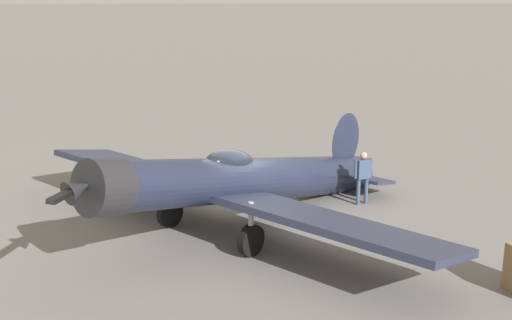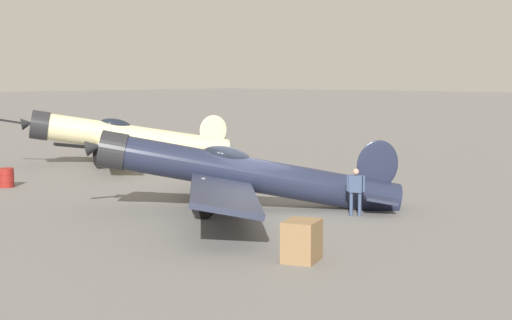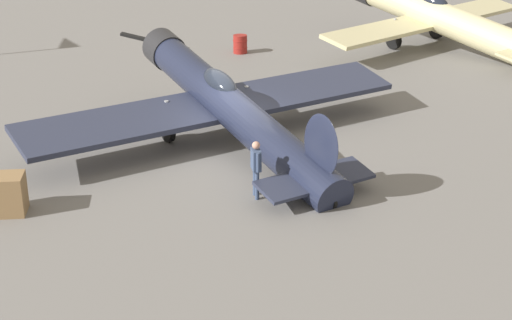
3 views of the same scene
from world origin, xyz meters
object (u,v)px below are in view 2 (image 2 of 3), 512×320
(airplane_mid_apron, at_px, (125,138))
(fuel_drum, at_px, (6,178))
(airplane_foreground, at_px, (240,174))
(equipment_crate, at_px, (302,241))
(ground_crew_mechanic, at_px, (356,187))

(airplane_mid_apron, distance_m, fuel_drum, 9.27)
(airplane_foreground, height_order, fuel_drum, airplane_foreground)
(airplane_mid_apron, height_order, equipment_crate, airplane_mid_apron)
(ground_crew_mechanic, bearing_deg, airplane_foreground, 91.49)
(airplane_foreground, relative_size, airplane_mid_apron, 0.96)
(airplane_mid_apron, bearing_deg, ground_crew_mechanic, 111.73)
(airplane_foreground, relative_size, fuel_drum, 13.29)
(airplane_foreground, bearing_deg, ground_crew_mechanic, 160.45)
(airplane_foreground, distance_m, airplane_mid_apron, 15.52)
(airplane_foreground, distance_m, fuel_drum, 11.65)
(airplane_foreground, xyz_separation_m, equipment_crate, (6.27, -4.20, -0.77))
(airplane_mid_apron, relative_size, fuel_drum, 13.82)
(airplane_foreground, xyz_separation_m, fuel_drum, (-11.27, -2.81, -0.89))
(airplane_foreground, xyz_separation_m, airplane_mid_apron, (-14.37, 5.87, 0.13))
(ground_crew_mechanic, bearing_deg, equipment_crate, 177.41)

